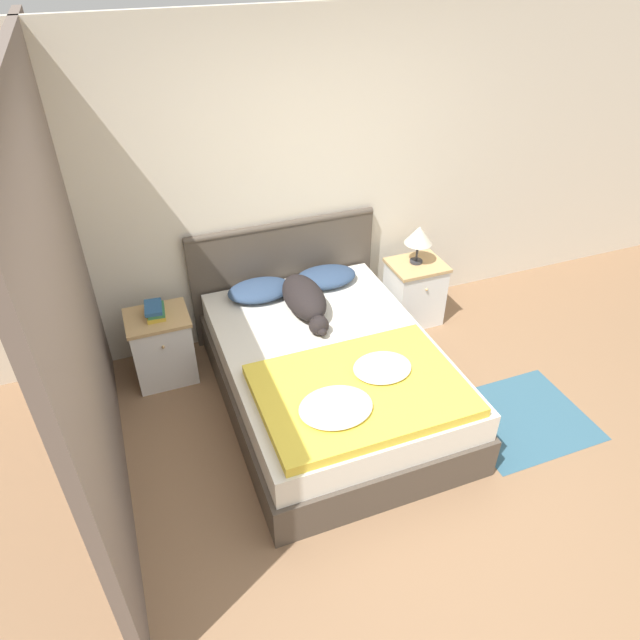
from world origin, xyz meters
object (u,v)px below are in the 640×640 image
(nightstand_right, at_px, (414,292))
(table_lamp, at_px, (419,236))
(pillow_left, at_px, (260,290))
(dog, at_px, (305,299))
(book_stack, at_px, (155,311))
(nightstand_left, at_px, (162,347))
(pillow_right, at_px, (326,277))
(bed, at_px, (330,376))

(nightstand_right, xyz_separation_m, table_lamp, (0.00, 0.02, 0.54))
(pillow_left, bearing_deg, dog, -50.58)
(book_stack, bearing_deg, nightstand_right, -0.54)
(pillow_left, xyz_separation_m, dog, (0.27, -0.32, 0.05))
(table_lamp, bearing_deg, nightstand_left, -179.37)
(pillow_right, xyz_separation_m, table_lamp, (0.82, -0.04, 0.25))
(bed, relative_size, nightstand_right, 3.57)
(pillow_left, height_order, pillow_right, same)
(pillow_left, bearing_deg, nightstand_right, -2.68)
(nightstand_right, distance_m, pillow_left, 1.41)
(bed, distance_m, nightstand_left, 1.33)
(table_lamp, bearing_deg, book_stack, -179.90)
(bed, relative_size, dog, 2.58)
(pillow_left, xyz_separation_m, pillow_right, (0.56, 0.00, 0.00))
(dog, height_order, table_lamp, table_lamp)
(bed, relative_size, nightstand_left, 3.57)
(nightstand_left, height_order, nightstand_right, same)
(nightstand_left, relative_size, nightstand_right, 1.00)
(pillow_left, bearing_deg, book_stack, -176.94)
(book_stack, bearing_deg, pillow_left, 3.06)
(nightstand_left, bearing_deg, table_lamp, 0.63)
(pillow_left, relative_size, dog, 0.65)
(pillow_left, bearing_deg, bed, -70.91)
(bed, height_order, pillow_left, pillow_left)
(bed, relative_size, table_lamp, 6.06)
(bed, relative_size, pillow_left, 3.99)
(pillow_left, height_order, table_lamp, table_lamp)
(bed, distance_m, table_lamp, 1.46)
(nightstand_left, bearing_deg, book_stack, 97.08)
(bed, distance_m, dog, 0.62)
(bed, height_order, table_lamp, table_lamp)
(nightstand_right, height_order, book_stack, book_stack)
(bed, xyz_separation_m, nightstand_right, (1.10, 0.75, 0.03))
(bed, height_order, pillow_right, pillow_right)
(bed, height_order, nightstand_left, nightstand_left)
(bed, relative_size, book_stack, 9.22)
(nightstand_left, distance_m, table_lamp, 2.27)
(nightstand_left, bearing_deg, bed, -34.19)
(bed, xyz_separation_m, book_stack, (-1.10, 0.77, 0.36))
(book_stack, relative_size, table_lamp, 0.66)
(book_stack, bearing_deg, bed, -34.85)
(bed, bearing_deg, table_lamp, 35.05)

